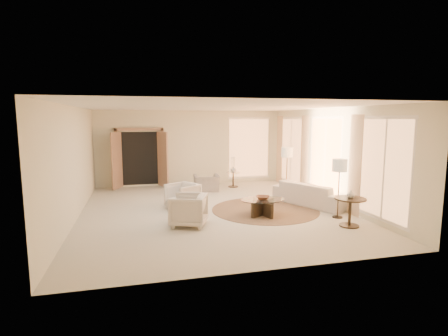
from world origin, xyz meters
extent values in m
cube|color=beige|center=(0.00, 0.00, -0.01)|extent=(7.00, 8.00, 0.02)
cube|color=white|center=(0.00, 0.00, 2.80)|extent=(7.00, 8.00, 0.02)
cube|color=beige|center=(0.00, 4.00, 1.40)|extent=(7.00, 0.04, 2.80)
cube|color=beige|center=(0.00, -4.00, 1.40)|extent=(7.00, 0.04, 2.80)
cube|color=beige|center=(-3.50, 0.00, 1.40)|extent=(0.04, 8.00, 2.80)
cube|color=beige|center=(3.50, 0.00, 1.40)|extent=(0.04, 8.00, 2.80)
cube|color=#A37A5E|center=(-1.90, 3.89, 1.08)|extent=(1.80, 0.12, 2.16)
cube|color=#A37A5E|center=(-2.70, 3.62, 1.03)|extent=(0.35, 0.66, 2.00)
cube|color=#A37A5E|center=(-1.10, 3.62, 1.03)|extent=(0.35, 0.66, 2.00)
cylinder|color=#402B1C|center=(1.39, -0.32, 0.01)|extent=(3.25, 3.25, 0.01)
imported|color=beige|center=(2.90, -0.08, 0.33)|extent=(1.75, 2.42, 0.66)
imported|color=beige|center=(-0.80, 0.39, 0.39)|extent=(1.00, 1.02, 0.78)
imported|color=beige|center=(-0.86, -1.22, 0.41)|extent=(0.97, 1.00, 0.82)
imported|color=gray|center=(0.31, 2.57, 0.37)|extent=(0.90, 0.62, 0.75)
cube|color=black|center=(1.13, -0.84, 0.19)|extent=(0.26, 0.87, 0.39)
cube|color=black|center=(1.13, -0.84, 0.19)|extent=(0.78, 0.53, 0.39)
cylinder|color=white|center=(1.13, -0.84, 0.42)|extent=(1.52, 1.52, 0.02)
cylinder|color=black|center=(2.77, -2.21, 0.02)|extent=(0.45, 0.45, 0.03)
cylinder|color=black|center=(2.77, -2.21, 0.33)|extent=(0.07, 0.07, 0.64)
cylinder|color=black|center=(2.77, -2.21, 0.66)|extent=(0.71, 0.71, 0.03)
cylinder|color=black|center=(1.40, 3.05, 0.01)|extent=(0.37, 0.37, 0.03)
cylinder|color=black|center=(1.40, 3.05, 0.27)|extent=(0.05, 0.05, 0.52)
cylinder|color=white|center=(1.40, 3.05, 0.54)|extent=(0.48, 0.48, 0.03)
cylinder|color=black|center=(2.80, 1.44, 0.01)|extent=(0.27, 0.27, 0.03)
cylinder|color=black|center=(2.80, 1.44, 0.66)|extent=(0.03, 0.03, 1.33)
cylinder|color=#C0B18D|center=(2.80, 1.44, 1.40)|extent=(0.38, 0.38, 0.32)
cylinder|color=black|center=(2.90, -1.49, 0.01)|extent=(0.25, 0.25, 0.03)
cylinder|color=black|center=(2.90, -1.49, 0.63)|extent=(0.03, 0.03, 1.27)
cylinder|color=#C0B18D|center=(2.90, -1.49, 1.34)|extent=(0.36, 0.36, 0.31)
imported|color=brown|center=(1.13, -0.84, 0.47)|extent=(0.46, 0.46, 0.09)
imported|color=silver|center=(2.77, -2.21, 0.76)|extent=(0.20, 0.20, 0.18)
imported|color=silver|center=(1.40, 3.05, 0.66)|extent=(0.22, 0.22, 0.23)
camera|label=1|loc=(-1.97, -9.15, 2.48)|focal=28.00mm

